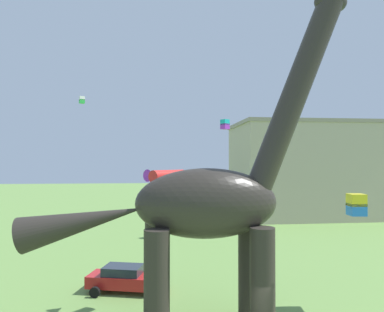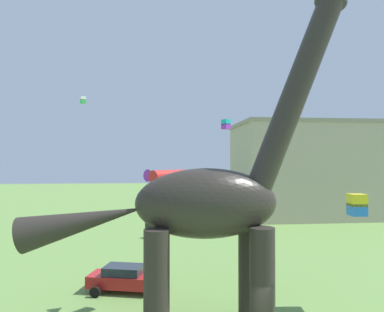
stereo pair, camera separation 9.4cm
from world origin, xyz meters
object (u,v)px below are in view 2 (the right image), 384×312
Objects in this scene: kite_mid_right at (83,100)px; kite_high_left at (165,176)px; parked_sedan_left at (123,278)px; dinosaur_sculpture at (205,203)px; kite_drifting at (357,205)px; kite_apex at (226,124)px.

kite_mid_right is 0.28× the size of kite_high_left.
kite_mid_right is at bearing 125.22° from parked_sedan_left.
dinosaur_sculpture reaches higher than kite_high_left.
parked_sedan_left is 14.39m from kite_drifting.
kite_apex reaches higher than parked_sedan_left.
kite_mid_right is at bearing 135.58° from kite_drifting.
kite_apex is (5.16, 20.66, 5.99)m from dinosaur_sculpture.
dinosaur_sculpture is 8.73m from parked_sedan_left.
kite_drifting is 10.69m from kite_high_left.
kite_mid_right is at bearing 124.64° from dinosaur_sculpture.
kite_apex is at bearing 69.05° from kite_high_left.
dinosaur_sculpture is at bearing -51.06° from kite_high_left.
kite_drifting is at bearing -79.50° from kite_apex.
kite_mid_right is 20.13m from kite_high_left.
kite_mid_right reaches higher than kite_apex.
parked_sedan_left is at bearing 127.50° from kite_high_left.
kite_apex is 0.43× the size of kite_high_left.
kite_high_left is (2.46, -3.21, 6.42)m from parked_sedan_left.
parked_sedan_left is 1.86× the size of kite_high_left.
kite_drifting is (8.68, 1.68, -0.38)m from dinosaur_sculpture.
parked_sedan_left is 4.34× the size of kite_apex.
kite_mid_right reaches higher than kite_high_left.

